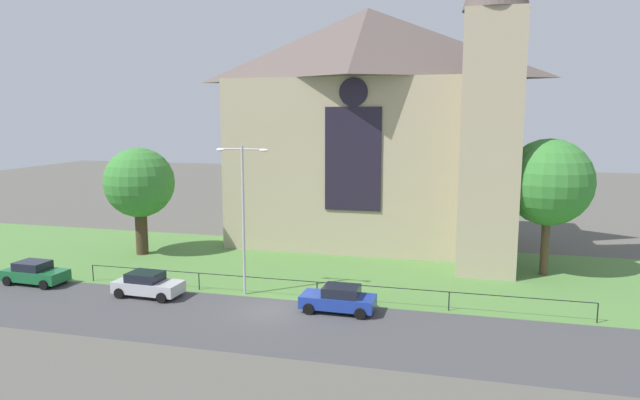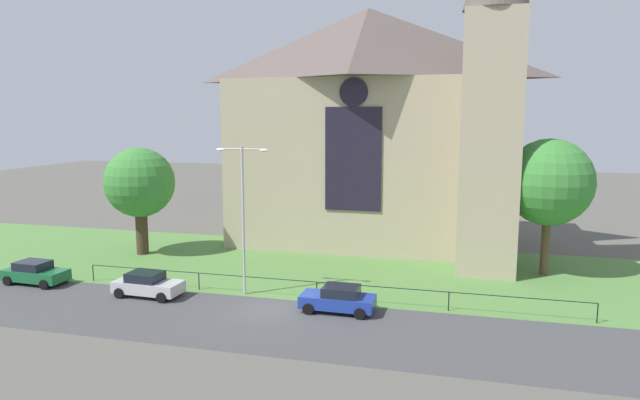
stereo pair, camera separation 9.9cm
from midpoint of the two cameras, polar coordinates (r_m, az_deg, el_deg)
The scene contains 11 objects.
ground at distance 42.39m, azimuth -0.33°, elevation -6.62°, with size 160.00×160.00×0.00m, color #56544C.
road_asphalt at distance 31.50m, azimuth -6.08°, elevation -12.12°, with size 120.00×8.00×0.01m, color #424244.
grass_verge at distance 40.53m, azimuth -1.06°, elevation -7.33°, with size 120.00×20.00×0.01m, color #517F3D.
church_building at distance 49.00m, azimuth 5.57°, elevation 7.55°, with size 23.20×16.20×26.00m.
iron_railing at distance 34.65m, azimuth -0.25°, elevation -8.44°, with size 31.29×0.07×1.13m.
tree_left_far at distance 47.14m, azimuth -17.60°, elevation 1.60°, with size 5.51×5.51×8.55m.
tree_right_far at distance 41.96m, azimuth 22.06°, elevation 1.64°, with size 5.98×5.98×9.52m.
streetlamp_near at distance 34.93m, azimuth -7.67°, elevation -0.26°, with size 3.37×0.26×9.25m.
parked_car_green at distance 42.32m, azimuth -26.63°, elevation -6.54°, with size 4.27×2.17×1.51m.
parked_car_silver at distance 36.94m, azimuth -16.84°, elevation -8.11°, with size 4.27×2.16×1.51m.
parked_car_blue at distance 32.72m, azimuth 1.95°, elevation -9.91°, with size 4.23×2.08×1.51m.
Camera 2 is at (10.58, -29.52, 11.11)m, focal length 31.87 mm.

